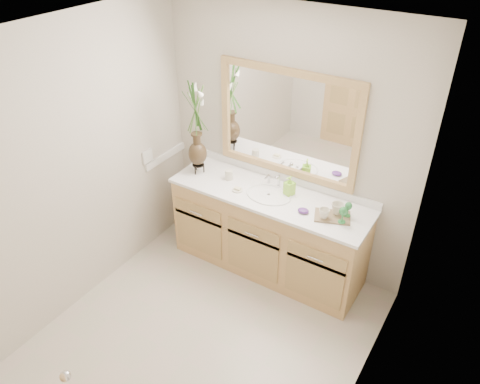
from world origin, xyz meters
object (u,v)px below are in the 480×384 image
Objects in this scene: tray at (332,216)px; tumbler at (229,175)px; flower_vase at (196,117)px; soap_bottle at (289,186)px.

tumbler is at bearing 155.94° from tray.
tray is at bearing -2.89° from tumbler.
flower_vase is 1.48m from tray.
flower_vase is 2.90× the size of tray.
flower_vase is 1.03m from soap_bottle.
soap_bottle is (0.90, 0.12, -0.49)m from flower_vase.
soap_bottle is 0.48m from tray.
soap_bottle reaches higher than tumbler.
tumbler is (0.31, 0.05, -0.52)m from flower_vase.
flower_vase is at bearing -171.28° from tumbler.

